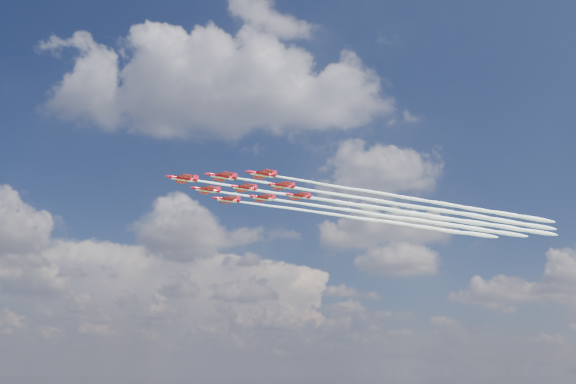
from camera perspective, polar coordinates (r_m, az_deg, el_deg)
jet_lead at (r=193.68m, az=7.53°, el=-1.38°), size 117.56×65.12×2.51m
jet_row2_port at (r=193.66m, az=11.05°, el=-1.20°), size 117.56×65.12×2.51m
jet_row2_starb at (r=204.54m, az=8.66°, el=-2.22°), size 117.56×65.12×2.51m
jet_row3_port at (r=194.38m, az=14.55°, el=-1.01°), size 117.56×65.12×2.51m
jet_row3_centre at (r=204.73m, az=11.99°, el=-2.04°), size 117.56×65.12×2.51m
jet_row3_starb at (r=215.51m, az=9.68°, el=-2.96°), size 117.56×65.12×2.51m
jet_row4_port at (r=205.61m, az=15.30°, el=-1.86°), size 117.56×65.12×2.51m
jet_row4_starb at (r=215.89m, az=12.84°, el=-2.79°), size 117.56×65.12×2.51m
jet_tail at (r=216.92m, az=15.98°, el=-2.62°), size 117.56×65.12×2.51m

